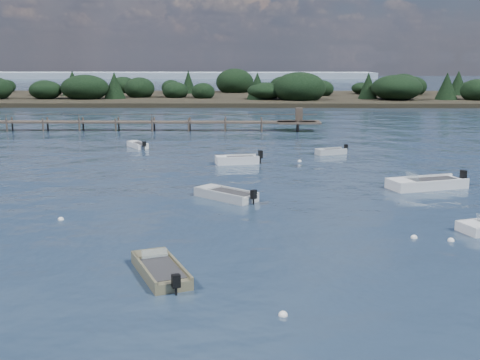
{
  "coord_description": "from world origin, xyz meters",
  "views": [
    {
      "loc": [
        -2.13,
        -22.7,
        8.51
      ],
      "look_at": [
        -2.55,
        14.0,
        1.0
      ],
      "focal_mm": 45.0,
      "sensor_mm": 36.0,
      "label": 1
    }
  ],
  "objects_px": {
    "dinghy_extra_a": "(138,146)",
    "dinghy_near_olive": "(160,272)",
    "tender_far_grey_b": "(331,153)",
    "jetty": "(81,122)",
    "tender_far_white": "(237,161)",
    "dinghy_mid_grey": "(226,196)",
    "dinghy_mid_white_b": "(426,185)"
  },
  "relations": [
    {
      "from": "jetty",
      "to": "dinghy_mid_grey",
      "type": "bearing_deg",
      "value": -62.23
    },
    {
      "from": "tender_far_white",
      "to": "dinghy_mid_white_b",
      "type": "relative_size",
      "value": 0.69
    },
    {
      "from": "dinghy_near_olive",
      "to": "dinghy_mid_white_b",
      "type": "relative_size",
      "value": 0.76
    },
    {
      "from": "dinghy_mid_grey",
      "to": "tender_far_grey_b",
      "type": "relative_size",
      "value": 1.33
    },
    {
      "from": "tender_far_grey_b",
      "to": "tender_far_white",
      "type": "bearing_deg",
      "value": -149.07
    },
    {
      "from": "dinghy_near_olive",
      "to": "jetty",
      "type": "bearing_deg",
      "value": 108.61
    },
    {
      "from": "tender_far_grey_b",
      "to": "dinghy_mid_white_b",
      "type": "bearing_deg",
      "value": -72.73
    },
    {
      "from": "tender_far_grey_b",
      "to": "jetty",
      "type": "height_order",
      "value": "jetty"
    },
    {
      "from": "dinghy_extra_a",
      "to": "dinghy_near_olive",
      "type": "xyz_separation_m",
      "value": [
        7.08,
        -34.51,
        -0.0
      ]
    },
    {
      "from": "dinghy_mid_grey",
      "to": "dinghy_mid_white_b",
      "type": "distance_m",
      "value": 13.58
    },
    {
      "from": "dinghy_extra_a",
      "to": "tender_far_white",
      "type": "relative_size",
      "value": 0.81
    },
    {
      "from": "tender_far_white",
      "to": "jetty",
      "type": "xyz_separation_m",
      "value": [
        -18.83,
        22.48,
        0.8
      ]
    },
    {
      "from": "dinghy_extra_a",
      "to": "tender_far_grey_b",
      "type": "xyz_separation_m",
      "value": [
        18.04,
        -3.94,
        0.0
      ]
    },
    {
      "from": "dinghy_extra_a",
      "to": "tender_far_white",
      "type": "xyz_separation_m",
      "value": [
        9.73,
        -8.92,
        0.04
      ]
    },
    {
      "from": "tender_far_white",
      "to": "dinghy_mid_white_b",
      "type": "height_order",
      "value": "dinghy_mid_white_b"
    },
    {
      "from": "dinghy_mid_grey",
      "to": "dinghy_mid_white_b",
      "type": "xyz_separation_m",
      "value": [
        13.2,
        3.2,
        0.03
      ]
    },
    {
      "from": "dinghy_extra_a",
      "to": "dinghy_near_olive",
      "type": "relative_size",
      "value": 0.74
    },
    {
      "from": "dinghy_mid_grey",
      "to": "dinghy_near_olive",
      "type": "xyz_separation_m",
      "value": [
        -2.14,
        -13.25,
        -0.01
      ]
    },
    {
      "from": "dinghy_mid_grey",
      "to": "tender_far_white",
      "type": "relative_size",
      "value": 1.03
    },
    {
      "from": "tender_far_grey_b",
      "to": "tender_far_white",
      "type": "distance_m",
      "value": 9.69
    },
    {
      "from": "dinghy_mid_grey",
      "to": "jetty",
      "type": "height_order",
      "value": "jetty"
    },
    {
      "from": "dinghy_mid_white_b",
      "to": "dinghy_near_olive",
      "type": "bearing_deg",
      "value": -133.01
    },
    {
      "from": "tender_far_grey_b",
      "to": "dinghy_near_olive",
      "type": "relative_size",
      "value": 0.71
    },
    {
      "from": "dinghy_near_olive",
      "to": "tender_far_white",
      "type": "height_order",
      "value": "tender_far_white"
    },
    {
      "from": "dinghy_mid_white_b",
      "to": "jetty",
      "type": "distance_m",
      "value": 44.66
    },
    {
      "from": "dinghy_mid_grey",
      "to": "tender_far_grey_b",
      "type": "bearing_deg",
      "value": 63.03
    },
    {
      "from": "dinghy_mid_grey",
      "to": "dinghy_mid_white_b",
      "type": "height_order",
      "value": "dinghy_mid_white_b"
    },
    {
      "from": "dinghy_mid_grey",
      "to": "dinghy_mid_white_b",
      "type": "relative_size",
      "value": 0.72
    },
    {
      "from": "dinghy_near_olive",
      "to": "dinghy_mid_white_b",
      "type": "height_order",
      "value": "dinghy_mid_white_b"
    },
    {
      "from": "dinghy_mid_grey",
      "to": "jetty",
      "type": "xyz_separation_m",
      "value": [
        -18.33,
        34.82,
        0.83
      ]
    },
    {
      "from": "dinghy_extra_a",
      "to": "dinghy_near_olive",
      "type": "distance_m",
      "value": 35.23
    },
    {
      "from": "dinghy_mid_grey",
      "to": "dinghy_near_olive",
      "type": "relative_size",
      "value": 0.94
    }
  ]
}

